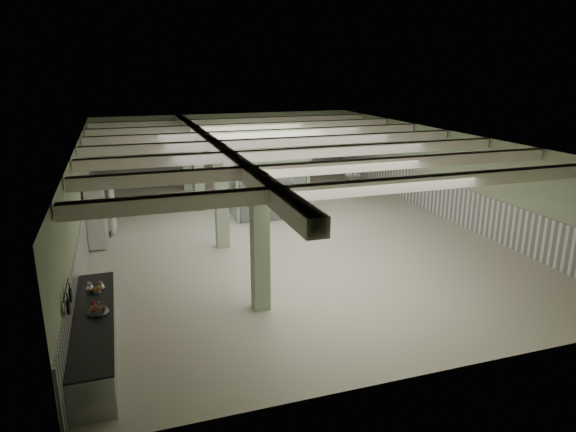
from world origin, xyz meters
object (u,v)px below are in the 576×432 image
object	(u,v)px
walkin_cooler	(97,213)
guard_booth	(266,173)
prep_counter	(95,335)
filing_cabinet	(301,195)

from	to	relation	value
walkin_cooler	guard_booth	xyz separation A→B (m)	(6.75, 1.60, 0.69)
walkin_cooler	guard_booth	distance (m)	6.98
guard_booth	prep_counter	bearing A→B (deg)	-122.71
walkin_cooler	prep_counter	bearing A→B (deg)	-89.40
guard_booth	filing_cabinet	xyz separation A→B (m)	(1.70, 0.31, -1.15)
prep_counter	filing_cabinet	bearing A→B (deg)	49.81
prep_counter	guard_booth	world-z (taller)	guard_booth
walkin_cooler	guard_booth	size ratio (longest dim) A/B	0.70
prep_counter	filing_cabinet	size ratio (longest dim) A/B	4.21
prep_counter	filing_cabinet	world-z (taller)	filing_cabinet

